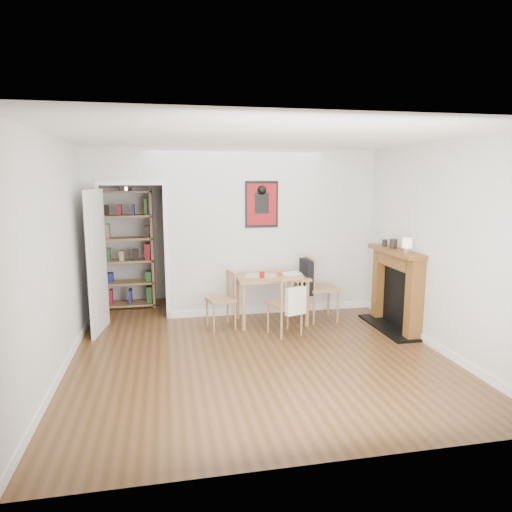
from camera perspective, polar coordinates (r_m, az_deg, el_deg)
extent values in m
plane|color=brown|center=(6.10, -0.43, -10.95)|extent=(5.20, 5.20, 0.00)
plane|color=silver|center=(8.32, -3.81, 3.80)|extent=(4.50, 0.00, 4.50)
plane|color=silver|center=(3.30, 8.07, -5.29)|extent=(4.50, 0.00, 4.50)
plane|color=silver|center=(5.79, -22.89, 0.50)|extent=(0.00, 5.20, 5.20)
plane|color=silver|center=(6.57, 19.23, 1.72)|extent=(0.00, 5.20, 5.20)
plane|color=silver|center=(5.72, -0.47, 14.22)|extent=(5.20, 5.20, 0.00)
cube|color=silver|center=(7.24, 1.95, 2.95)|extent=(3.35, 0.10, 2.60)
cube|color=silver|center=(7.13, -19.69, 2.29)|extent=(0.25, 0.10, 2.60)
cube|color=silver|center=(7.02, -15.45, 10.78)|extent=(0.90, 0.10, 0.55)
cube|color=silver|center=(7.16, -18.82, 0.13)|extent=(0.06, 0.14, 2.05)
cube|color=silver|center=(7.09, -11.11, 0.39)|extent=(0.06, 0.14, 2.05)
cube|color=silver|center=(7.44, 2.00, -6.71)|extent=(3.35, 0.02, 0.10)
cube|color=silver|center=(5.55, -23.17, -13.33)|extent=(0.02, 4.00, 0.10)
cube|color=silver|center=(6.35, 21.28, -10.28)|extent=(0.02, 4.00, 0.10)
cube|color=silver|center=(6.70, -19.23, -0.73)|extent=(0.15, 0.80, 2.00)
cube|color=black|center=(7.10, 0.71, 6.47)|extent=(0.52, 0.02, 0.72)
cube|color=maroon|center=(7.09, 0.73, 6.46)|extent=(0.46, 0.00, 0.64)
cube|color=#8F6343|center=(6.79, 1.95, -2.66)|extent=(1.05, 0.67, 0.04)
cube|color=#8F6343|center=(6.52, -1.54, -6.42)|extent=(0.05, 0.05, 0.68)
cube|color=#8F6343|center=(6.73, 6.38, -5.96)|extent=(0.05, 0.05, 0.68)
cube|color=#8F6343|center=(7.05, -2.31, -5.20)|extent=(0.05, 0.05, 0.68)
cube|color=#8F6343|center=(7.25, 5.06, -4.81)|extent=(0.05, 0.05, 0.68)
cube|color=black|center=(6.90, 6.26, -2.57)|extent=(0.12, 0.40, 0.51)
cube|color=beige|center=(6.14, 4.82, -5.57)|extent=(0.31, 0.19, 0.37)
cube|color=#8F6343|center=(7.93, -18.53, 0.76)|extent=(0.04, 0.33, 1.98)
cube|color=#8F6343|center=(7.86, -12.81, 0.95)|extent=(0.04, 0.33, 1.98)
cube|color=#8F6343|center=(8.08, -15.38, -5.79)|extent=(0.83, 0.33, 0.03)
cube|color=#8F6343|center=(7.92, -15.62, -0.56)|extent=(0.83, 0.33, 0.03)
cube|color=#8F6343|center=(7.80, -16.00, 7.74)|extent=(0.83, 0.33, 0.03)
cube|color=maroon|center=(7.89, -15.68, 0.86)|extent=(0.73, 0.27, 0.27)
cube|color=brown|center=(6.45, 19.19, -5.21)|extent=(0.20, 0.16, 1.10)
cube|color=brown|center=(7.29, 15.28, -3.32)|extent=(0.20, 0.16, 1.10)
cube|color=brown|center=(6.74, 17.13, 0.57)|extent=(0.30, 1.21, 0.06)
cube|color=brown|center=(6.78, 17.30, -0.51)|extent=(0.20, 0.85, 0.20)
cube|color=black|center=(6.92, 17.51, -4.98)|extent=(0.08, 0.81, 0.88)
cube|color=black|center=(6.98, 16.45, -8.51)|extent=(0.45, 1.25, 0.03)
cylinder|color=maroon|center=(6.64, 0.76, -2.35)|extent=(0.07, 0.07, 0.09)
sphere|color=#FF530D|center=(6.88, 3.04, -1.99)|extent=(0.08, 0.08, 0.08)
cube|color=beige|center=(6.79, 0.58, -2.47)|extent=(0.51, 0.44, 0.00)
cube|color=silver|center=(6.93, 4.50, -2.20)|extent=(0.38, 0.32, 0.02)
cylinder|color=silver|center=(6.39, 18.34, 0.64)|extent=(0.07, 0.07, 0.08)
cylinder|color=#F1EBC9|center=(6.37, 18.39, 1.56)|extent=(0.13, 0.13, 0.13)
cylinder|color=black|center=(6.81, 16.78, 1.49)|extent=(0.11, 0.11, 0.13)
cylinder|color=black|center=(6.99, 15.79, 1.60)|extent=(0.08, 0.08, 0.10)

